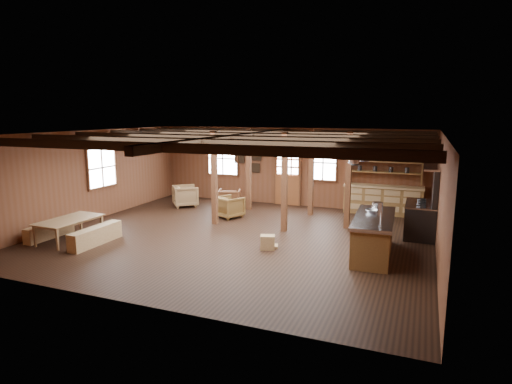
% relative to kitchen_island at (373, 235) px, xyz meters
% --- Properties ---
extents(room, '(10.04, 9.04, 2.84)m').
position_rel_kitchen_island_xyz_m(room, '(-3.60, 0.22, 0.92)').
color(room, black).
rests_on(room, ground).
extents(ceiling_joists, '(9.80, 8.82, 0.18)m').
position_rel_kitchen_island_xyz_m(ceiling_joists, '(-3.60, 0.40, 2.20)').
color(ceiling_joists, black).
rests_on(ceiling_joists, ceiling).
extents(timber_posts, '(3.95, 2.35, 2.80)m').
position_rel_kitchen_island_xyz_m(timber_posts, '(-3.08, 2.30, 0.92)').
color(timber_posts, '#432013').
rests_on(timber_posts, floor).
extents(back_door, '(1.02, 0.08, 2.15)m').
position_rel_kitchen_island_xyz_m(back_door, '(-3.60, 4.67, 0.40)').
color(back_door, brown).
rests_on(back_door, floor).
extents(window_back_left, '(1.32, 0.06, 1.32)m').
position_rel_kitchen_island_xyz_m(window_back_left, '(-6.20, 4.68, 1.12)').
color(window_back_left, white).
rests_on(window_back_left, wall_back).
extents(window_back_right, '(1.02, 0.06, 1.32)m').
position_rel_kitchen_island_xyz_m(window_back_right, '(-2.30, 4.68, 1.12)').
color(window_back_right, white).
rests_on(window_back_right, wall_back).
extents(window_left, '(0.14, 1.24, 1.32)m').
position_rel_kitchen_island_xyz_m(window_left, '(-8.56, 0.72, 1.12)').
color(window_left, white).
rests_on(window_left, wall_back).
extents(notice_boards, '(1.08, 0.03, 0.90)m').
position_rel_kitchen_island_xyz_m(notice_boards, '(-5.10, 4.68, 1.16)').
color(notice_boards, silver).
rests_on(notice_boards, wall_back).
extents(back_counter, '(2.55, 0.60, 2.45)m').
position_rel_kitchen_island_xyz_m(back_counter, '(-0.20, 4.43, 0.12)').
color(back_counter, brown).
rests_on(back_counter, floor).
extents(pendant_lamps, '(1.86, 2.36, 0.66)m').
position_rel_kitchen_island_xyz_m(pendant_lamps, '(-5.85, 1.22, 1.77)').
color(pendant_lamps, '#2F2F32').
rests_on(pendant_lamps, ceiling).
extents(pot_rack, '(0.35, 3.00, 0.44)m').
position_rel_kitchen_island_xyz_m(pot_rack, '(-0.42, 0.54, 1.81)').
color(pot_rack, '#2F2F32').
rests_on(pot_rack, ceiling).
extents(kitchen_island, '(0.98, 2.53, 1.20)m').
position_rel_kitchen_island_xyz_m(kitchen_island, '(0.00, 0.00, 0.00)').
color(kitchen_island, brown).
rests_on(kitchen_island, floor).
extents(step_stool, '(0.46, 0.39, 0.35)m').
position_rel_kitchen_island_xyz_m(step_stool, '(-2.46, -0.51, -0.30)').
color(step_stool, olive).
rests_on(step_stool, floor).
extents(commercial_range, '(0.80, 1.56, 1.93)m').
position_rel_kitchen_island_xyz_m(commercial_range, '(1.05, 2.12, 0.15)').
color(commercial_range, '#2F2F32').
rests_on(commercial_range, floor).
extents(dining_table, '(0.98, 1.69, 0.59)m').
position_rel_kitchen_island_xyz_m(dining_table, '(-7.50, -1.76, -0.18)').
color(dining_table, '#997045').
rests_on(dining_table, floor).
extents(bench_wall, '(0.27, 1.47, 0.40)m').
position_rel_kitchen_island_xyz_m(bench_wall, '(-8.25, -1.76, -0.28)').
color(bench_wall, olive).
rests_on(bench_wall, floor).
extents(bench_aisle, '(0.31, 1.65, 0.45)m').
position_rel_kitchen_island_xyz_m(bench_aisle, '(-6.68, -1.76, -0.25)').
color(bench_aisle, olive).
rests_on(bench_aisle, floor).
extents(armchair_a, '(0.95, 0.97, 0.70)m').
position_rel_kitchen_island_xyz_m(armchair_a, '(-5.29, 3.32, -0.13)').
color(armchair_a, brown).
rests_on(armchair_a, floor).
extents(armchair_b, '(1.00, 1.01, 0.70)m').
position_rel_kitchen_island_xyz_m(armchair_b, '(-4.73, 2.11, -0.13)').
color(armchair_b, brown).
rests_on(armchair_b, floor).
extents(armchair_c, '(1.17, 1.17, 0.76)m').
position_rel_kitchen_island_xyz_m(armchair_c, '(-6.92, 3.05, -0.10)').
color(armchair_c, olive).
rests_on(armchair_c, floor).
extents(counter_pot, '(0.27, 0.27, 0.16)m').
position_rel_kitchen_island_xyz_m(counter_pot, '(-0.03, 0.89, 0.54)').
color(counter_pot, silver).
rests_on(counter_pot, kitchen_island).
extents(bowl, '(0.30, 0.30, 0.07)m').
position_rel_kitchen_island_xyz_m(bowl, '(-0.11, 0.41, 0.50)').
color(bowl, silver).
rests_on(bowl, kitchen_island).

